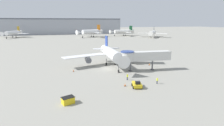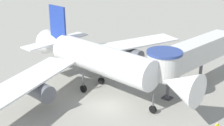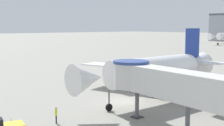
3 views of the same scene
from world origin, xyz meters
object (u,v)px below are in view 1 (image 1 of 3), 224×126
pushback_tug_yellow (137,84)px  background_jet_gold_tail (13,33)px  jet_bridge (142,56)px  ground_crew_marshaller (127,76)px  background_jet_gray_tail (152,33)px  traffic_cone_apron_front (125,85)px  background_jet_green_tail (123,31)px  service_container_yellow (68,100)px  traffic_cone_starboard_wing (149,64)px  main_airplane (112,54)px  background_jet_orange_tail (91,32)px  traffic_cone_port_wing (74,70)px  ground_crew_wing_walker (157,80)px

pushback_tug_yellow → background_jet_gold_tail: 164.41m
jet_bridge → ground_crew_marshaller: (-7.77, -7.61, -3.65)m
ground_crew_marshaller → background_jet_gray_tail: 133.86m
traffic_cone_apron_front → background_jet_green_tail: 152.69m
background_jet_gray_tail → pushback_tug_yellow: bearing=-84.6°
pushback_tug_yellow → service_container_yellow: pushback_tug_yellow is taller
traffic_cone_apron_front → background_jet_gray_tail: bearing=58.2°
service_container_yellow → background_jet_gold_tail: size_ratio=0.09×
traffic_cone_starboard_wing → background_jet_gold_tail: (-73.11, 134.41, 4.23)m
service_container_yellow → background_jet_green_tail: background_jet_green_tail is taller
main_airplane → pushback_tug_yellow: (0.02, -21.29, -3.44)m
traffic_cone_apron_front → background_jet_gray_tail: background_jet_gray_tail is taller
background_jet_green_tail → background_jet_orange_tail: bearing=-90.4°
background_jet_gold_tail → background_jet_orange_tail: bearing=10.5°
background_jet_gold_tail → jet_bridge: bearing=-42.6°
jet_bridge → ground_crew_marshaller: 11.48m
background_jet_gold_tail → background_jet_green_tail: size_ratio=0.98×
background_jet_gold_tail → service_container_yellow: bearing=-52.8°
main_airplane → ground_crew_marshaller: bearing=-89.3°
traffic_cone_port_wing → background_jet_gray_tail: 131.47m
traffic_cone_port_wing → background_jet_gold_tail: background_jet_gold_tail is taller
ground_crew_marshaller → background_jet_gold_tail: background_jet_gold_tail is taller
traffic_cone_starboard_wing → jet_bridge: bearing=-136.5°
jet_bridge → background_jet_green_tail: (41.57, 132.04, 0.01)m
service_container_yellow → traffic_cone_starboard_wing: bearing=37.7°
pushback_tug_yellow → background_jet_gray_tail: bearing=73.0°
traffic_cone_port_wing → background_jet_gray_tail: size_ratio=0.03×
jet_bridge → pushback_tug_yellow: size_ratio=4.46×
pushback_tug_yellow → background_jet_gray_tail: 138.54m
jet_bridge → background_jet_orange_tail: background_jet_orange_tail is taller
traffic_cone_port_wing → traffic_cone_apron_front: (10.96, -16.42, 0.07)m
jet_bridge → background_jet_green_tail: size_ratio=0.55×
traffic_cone_port_wing → traffic_cone_apron_front: bearing=-56.3°
background_jet_green_tail → traffic_cone_apron_front: bearing=-30.5°
pushback_tug_yellow → traffic_cone_starboard_wing: pushback_tug_yellow is taller
traffic_cone_starboard_wing → service_container_yellow: bearing=-142.3°
jet_bridge → main_airplane: bearing=138.5°
traffic_cone_apron_front → ground_crew_wing_walker: bearing=-5.3°
pushback_tug_yellow → ground_crew_wing_walker: (5.83, 0.84, 0.21)m
traffic_cone_starboard_wing → ground_crew_marshaller: (-13.50, -13.05, 0.61)m
traffic_cone_starboard_wing → traffic_cone_apron_front: size_ratio=1.00×
pushback_tug_yellow → ground_crew_wing_walker: bearing=21.8°
pushback_tug_yellow → traffic_cone_apron_front: bearing=160.0°
jet_bridge → background_jet_orange_tail: (5.37, 125.47, 0.60)m
jet_bridge → service_container_yellow: (-23.55, -17.17, -3.99)m
ground_crew_wing_walker → background_jet_gold_tail: (-65.69, 152.25, 3.68)m
traffic_cone_starboard_wing → background_jet_gray_tail: background_jet_gray_tail is taller
main_airplane → ground_crew_wing_walker: 21.52m
service_container_yellow → ground_crew_marshaller: size_ratio=1.55×
traffic_cone_port_wing → background_jet_gray_tail: bearing=50.4°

